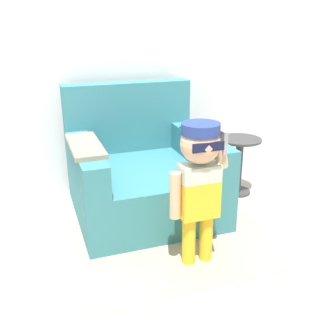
# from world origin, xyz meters

# --- Properties ---
(ground_plane) EXTENTS (10.00, 10.00, 0.00)m
(ground_plane) POSITION_xyz_m (0.00, 0.00, 0.00)
(ground_plane) COLOR #BCB29E
(wall_back) EXTENTS (10.00, 0.05, 2.60)m
(wall_back) POSITION_xyz_m (0.00, 0.76, 1.30)
(wall_back) COLOR silver
(wall_back) RESTS_ON ground_plane
(armchair) EXTENTS (1.05, 1.04, 0.94)m
(armchair) POSITION_xyz_m (-0.02, 0.20, 0.30)
(armchair) COLOR teal
(armchair) RESTS_ON ground_plane
(person_child) EXTENTS (0.36, 0.27, 0.88)m
(person_child) POSITION_xyz_m (0.09, -0.61, 0.59)
(person_child) COLOR gold
(person_child) RESTS_ON ground_plane
(side_table) EXTENTS (0.35, 0.35, 0.49)m
(side_table) POSITION_xyz_m (0.83, 0.22, 0.29)
(side_table) COLOR #333333
(side_table) RESTS_ON ground_plane
(rug) EXTENTS (1.36, 1.05, 0.01)m
(rug) POSITION_xyz_m (0.03, -0.36, 0.00)
(rug) COLOR tan
(rug) RESTS_ON ground_plane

